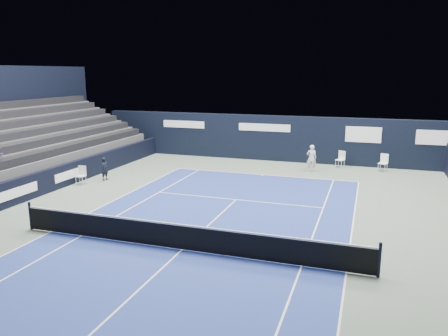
% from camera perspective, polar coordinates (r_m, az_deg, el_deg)
% --- Properties ---
extents(ground, '(48.00, 48.00, 0.00)m').
position_cam_1_polar(ground, '(17.09, -2.77, -8.16)').
color(ground, '#58695D').
rests_on(ground, ground).
extents(court_surface, '(10.97, 23.77, 0.01)m').
position_cam_1_polar(court_surface, '(15.38, -5.52, -10.61)').
color(court_surface, navy).
rests_on(court_surface, ground).
extents(folding_chair_back_a, '(0.62, 0.64, 1.07)m').
position_cam_1_polar(folding_chair_back_a, '(29.04, 15.09, 1.48)').
color(folding_chair_back_a, white).
rests_on(folding_chair_back_a, ground).
extents(folding_chair_back_b, '(0.61, 0.60, 1.09)m').
position_cam_1_polar(folding_chair_back_b, '(28.64, 20.12, 0.82)').
color(folding_chair_back_b, white).
rests_on(folding_chair_back_b, ground).
extents(line_judge_chair, '(0.49, 0.48, 1.02)m').
position_cam_1_polar(line_judge_chair, '(25.01, -18.12, -0.73)').
color(line_judge_chair, silver).
rests_on(line_judge_chair, ground).
extents(line_judge, '(0.43, 0.54, 1.31)m').
position_cam_1_polar(line_judge, '(25.56, -15.31, -0.11)').
color(line_judge, black).
rests_on(line_judge, ground).
extents(court_markings, '(11.03, 23.83, 0.00)m').
position_cam_1_polar(court_markings, '(15.37, -5.52, -10.59)').
color(court_markings, white).
rests_on(court_markings, court_surface).
extents(tennis_net, '(12.90, 0.10, 1.10)m').
position_cam_1_polar(tennis_net, '(15.19, -5.56, -8.85)').
color(tennis_net, black).
rests_on(tennis_net, ground).
extents(back_sponsor_wall, '(26.00, 0.63, 3.10)m').
position_cam_1_polar(back_sponsor_wall, '(30.29, 7.23, 3.87)').
color(back_sponsor_wall, black).
rests_on(back_sponsor_wall, ground).
extents(side_barrier_left, '(0.33, 22.00, 1.20)m').
position_cam_1_polar(side_barrier_left, '(24.92, -20.09, -0.88)').
color(side_barrier_left, black).
rests_on(side_barrier_left, ground).
extents(spectator_stand, '(6.00, 18.00, 6.40)m').
position_cam_1_polar(spectator_stand, '(27.88, -25.10, 2.89)').
color(spectator_stand, '#444446').
rests_on(spectator_stand, ground).
extents(tennis_player, '(0.64, 0.85, 1.65)m').
position_cam_1_polar(tennis_player, '(27.43, 11.35, 1.29)').
color(tennis_player, white).
rests_on(tennis_player, ground).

